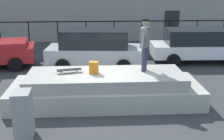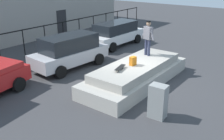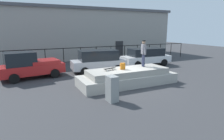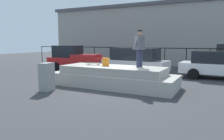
{
  "view_description": "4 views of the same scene",
  "coord_description": "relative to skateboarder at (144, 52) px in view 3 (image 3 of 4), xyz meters",
  "views": [
    {
      "loc": [
        -0.33,
        -9.15,
        3.86
      ],
      "look_at": [
        0.27,
        0.7,
        0.85
      ],
      "focal_mm": 46.81,
      "sensor_mm": 36.0,
      "label": 1
    },
    {
      "loc": [
        -9.55,
        -5.84,
        4.9
      ],
      "look_at": [
        -0.3,
        1.11,
        0.46
      ],
      "focal_mm": 41.1,
      "sensor_mm": 36.0,
      "label": 2
    },
    {
      "loc": [
        -5.95,
        -10.15,
        3.43
      ],
      "look_at": [
        -0.58,
        0.95,
        0.76
      ],
      "focal_mm": 30.58,
      "sensor_mm": 36.0,
      "label": 3
    },
    {
      "loc": [
        4.72,
        -9.48,
        2.18
      ],
      "look_at": [
        -0.31,
        0.48,
        0.72
      ],
      "focal_mm": 34.7,
      "sensor_mm": 36.0,
      "label": 4
    }
  ],
  "objects": [
    {
      "name": "backpack",
      "position": [
        -1.68,
        -0.23,
        -0.79
      ],
      "size": [
        0.31,
        0.25,
        0.4
      ],
      "primitive_type": "cube",
      "rotation": [
        0.0,
        0.0,
        2.95
      ],
      "color": "orange",
      "rests_on": "concrete_ledge"
    },
    {
      "name": "car_silver_hatchback_mid",
      "position": [
        -1.65,
        3.81,
        -1.05
      ],
      "size": [
        4.42,
        2.23,
        1.78
      ],
      "color": "#B7B7BC",
      "rests_on": "ground_plane"
    },
    {
      "name": "warehouse_building",
      "position": [
        -1.31,
        13.43,
        0.93
      ],
      "size": [
        24.74,
        7.09,
        5.8
      ],
      "color": "gray",
      "rests_on": "ground_plane"
    },
    {
      "name": "skateboard",
      "position": [
        -2.48,
        -0.1,
        -0.89
      ],
      "size": [
        0.82,
        0.38,
        0.12
      ],
      "color": "black",
      "rests_on": "concrete_ledge"
    },
    {
      "name": "fence_row",
      "position": [
        -1.31,
        7.25,
        -0.81
      ],
      "size": [
        24.06,
        0.06,
        1.73
      ],
      "color": "black",
      "rests_on": "ground_plane"
    },
    {
      "name": "skateboarder",
      "position": [
        0.0,
        0.0,
        0.0
      ],
      "size": [
        0.39,
        0.88,
        1.72
      ],
      "color": "#2D334C",
      "rests_on": "concrete_ledge"
    },
    {
      "name": "ground_plane",
      "position": [
        -1.31,
        -0.12,
        -1.98
      ],
      "size": [
        60.0,
        60.0,
        0.0
      ],
      "primitive_type": "plane",
      "color": "#38383A"
    },
    {
      "name": "utility_box",
      "position": [
        -3.47,
        -2.44,
        -1.35
      ],
      "size": [
        0.47,
        0.62,
        1.25
      ],
      "primitive_type": "cube",
      "rotation": [
        0.0,
        0.0,
        0.05
      ],
      "color": "gray",
      "rests_on": "ground_plane"
    },
    {
      "name": "car_red_pickup_near",
      "position": [
        -6.75,
        4.07,
        -1.05
      ],
      "size": [
        4.45,
        2.46,
        1.9
      ],
      "color": "#B21E1E",
      "rests_on": "ground_plane"
    },
    {
      "name": "car_white_hatchback_far",
      "position": [
        3.5,
        4.51,
        -1.11
      ],
      "size": [
        4.71,
        2.14,
        1.63
      ],
      "color": "white",
      "rests_on": "ground_plane"
    },
    {
      "name": "concrete_ledge",
      "position": [
        -1.3,
        -0.22,
        -1.53
      ],
      "size": [
        6.21,
        2.26,
        0.99
      ],
      "color": "#ADA89E",
      "rests_on": "ground_plane"
    }
  ]
}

